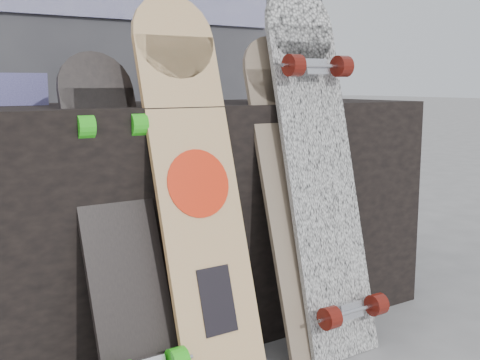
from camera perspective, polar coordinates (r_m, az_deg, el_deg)
vendor_table at (r=2.19m, az=-3.23°, el=-3.21°), size 1.60×0.60×0.80m
booth at (r=2.91m, az=-12.17°, el=13.57°), size 2.40×0.22×2.20m
merch_box_purple at (r=2.04m, az=-20.66°, el=8.06°), size 0.18×0.12×0.10m
merch_box_small at (r=2.49m, az=5.39°, el=8.93°), size 0.14×0.14×0.12m
merch_box_flat at (r=2.10m, az=-5.84°, el=8.07°), size 0.22×0.10×0.06m
longboard_geisha at (r=1.73m, az=-4.18°, el=0.18°), size 0.26×0.36×1.13m
longboard_celtic at (r=1.94m, az=4.93°, el=-0.50°), size 0.23×0.31×1.02m
longboard_cascadia at (r=1.97m, az=7.65°, el=1.81°), size 0.27×0.37×1.19m
skateboard_dark at (r=1.68m, az=-11.35°, el=-3.80°), size 0.22×0.40×0.96m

